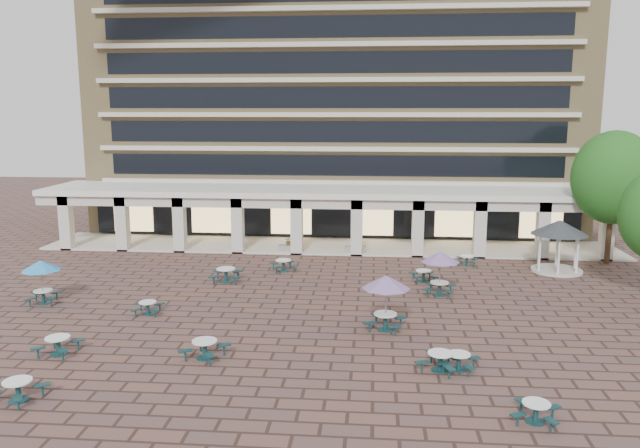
# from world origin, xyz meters

# --- Properties ---
(ground) EXTENTS (120.00, 120.00, 0.00)m
(ground) POSITION_xyz_m (0.00, 0.00, 0.00)
(ground) COLOR brown
(ground) RESTS_ON ground
(apartment_building) EXTENTS (40.00, 15.50, 25.20)m
(apartment_building) POSITION_xyz_m (0.00, 25.47, 12.60)
(apartment_building) COLOR tan
(apartment_building) RESTS_ON ground
(retail_arcade) EXTENTS (42.00, 6.60, 4.40)m
(retail_arcade) POSITION_xyz_m (0.00, 14.80, 3.00)
(retail_arcade) COLOR white
(retail_arcade) RESTS_ON ground
(picnic_table_0) EXTENTS (1.96, 1.96, 0.75)m
(picnic_table_0) POSITION_xyz_m (-9.05, -11.00, 0.45)
(picnic_table_0) COLOR #154041
(picnic_table_0) RESTS_ON ground
(picnic_table_1) EXTENTS (2.05, 2.05, 0.78)m
(picnic_table_1) POSITION_xyz_m (-3.54, -6.72, 0.46)
(picnic_table_1) COLOR #154041
(picnic_table_1) RESTS_ON ground
(picnic_table_2) EXTENTS (1.83, 1.83, 0.69)m
(picnic_table_2) POSITION_xyz_m (8.64, -11.00, 0.41)
(picnic_table_2) COLOR #154041
(picnic_table_2) RESTS_ON ground
(picnic_table_3) EXTENTS (2.06, 2.06, 0.75)m
(picnic_table_3) POSITION_xyz_m (5.95, -7.13, 0.45)
(picnic_table_3) COLOR #154041
(picnic_table_3) RESTS_ON ground
(picnic_table_4) EXTENTS (2.01, 2.01, 2.32)m
(picnic_table_4) POSITION_xyz_m (-14.00, -0.23, 1.97)
(picnic_table_4) COLOR #154041
(picnic_table_4) RESTS_ON ground
(picnic_table_5) EXTENTS (1.83, 1.83, 0.76)m
(picnic_table_5) POSITION_xyz_m (-9.75, -6.85, 0.46)
(picnic_table_5) COLOR #154041
(picnic_table_5) RESTS_ON ground
(picnic_table_6) EXTENTS (2.25, 2.25, 2.60)m
(picnic_table_6) POSITION_xyz_m (3.89, -2.72, 2.21)
(picnic_table_6) COLOR #154041
(picnic_table_6) RESTS_ON ground
(picnic_table_7) EXTENTS (1.83, 1.83, 0.68)m
(picnic_table_7) POSITION_xyz_m (6.68, -7.00, 0.41)
(picnic_table_7) COLOR #154041
(picnic_table_7) RESTS_ON ground
(picnic_table_8) EXTENTS (1.56, 1.56, 0.65)m
(picnic_table_8) POSITION_xyz_m (-7.89, -1.47, 0.39)
(picnic_table_8) COLOR #154041
(picnic_table_8) RESTS_ON ground
(picnic_table_9) EXTENTS (1.96, 1.96, 0.84)m
(picnic_table_9) POSITION_xyz_m (-5.39, 4.71, 0.50)
(picnic_table_9) COLOR #154041
(picnic_table_9) RESTS_ON ground
(picnic_table_10) EXTENTS (1.72, 1.72, 0.69)m
(picnic_table_10) POSITION_xyz_m (6.29, 5.84, 0.41)
(picnic_table_10) COLOR #154041
(picnic_table_10) RESTS_ON ground
(picnic_table_11) EXTENTS (2.12, 2.12, 2.45)m
(picnic_table_11) POSITION_xyz_m (6.93, 3.05, 2.08)
(picnic_table_11) COLOR #154041
(picnic_table_11) RESTS_ON ground
(picnic_table_12) EXTENTS (1.98, 1.98, 0.74)m
(picnic_table_12) POSITION_xyz_m (-2.37, 7.51, 0.44)
(picnic_table_12) COLOR #154041
(picnic_table_12) RESTS_ON ground
(picnic_table_13) EXTENTS (1.69, 1.69, 0.66)m
(picnic_table_13) POSITION_xyz_m (9.40, 10.00, 0.40)
(picnic_table_13) COLOR #154041
(picnic_table_13) RESTS_ON ground
(gazebo) EXTENTS (3.50, 3.50, 3.26)m
(gazebo) POSITION_xyz_m (14.86, 8.95, 2.45)
(gazebo) COLOR beige
(gazebo) RESTS_ON ground
(tree_east_c) EXTENTS (5.28, 5.28, 8.79)m
(tree_east_c) POSITION_xyz_m (18.71, 11.23, 5.74)
(tree_east_c) COLOR #3E2C19
(tree_east_c) RESTS_ON ground
(planter_left) EXTENTS (1.50, 0.60, 1.15)m
(planter_left) POSITION_xyz_m (-2.75, 12.90, 0.42)
(planter_left) COLOR gray
(planter_left) RESTS_ON ground
(planter_right) EXTENTS (1.50, 0.68, 1.23)m
(planter_right) POSITION_xyz_m (2.01, 12.90, 0.48)
(planter_right) COLOR gray
(planter_right) RESTS_ON ground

